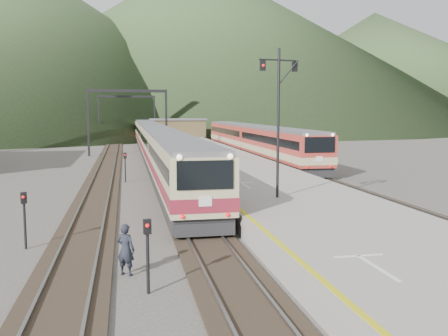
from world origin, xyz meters
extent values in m
cube|color=black|center=(0.00, 40.00, 0.06)|extent=(2.60, 200.00, 0.12)
cube|color=slate|center=(-0.72, 40.00, 0.16)|extent=(0.10, 200.00, 0.14)
cube|color=slate|center=(0.72, 40.00, 0.16)|extent=(0.10, 200.00, 0.14)
cube|color=black|center=(-5.00, 40.00, 0.06)|extent=(2.60, 200.00, 0.12)
cube|color=slate|center=(-5.72, 40.00, 0.16)|extent=(0.10, 200.00, 0.14)
cube|color=slate|center=(-4.28, 40.00, 0.16)|extent=(0.10, 200.00, 0.14)
cube|color=black|center=(11.50, 40.00, 0.06)|extent=(2.60, 200.00, 0.12)
cube|color=slate|center=(10.78, 40.00, 0.16)|extent=(0.10, 200.00, 0.14)
cube|color=slate|center=(12.22, 40.00, 0.16)|extent=(0.10, 200.00, 0.14)
cube|color=gray|center=(5.60, 38.00, 0.50)|extent=(8.00, 100.00, 1.00)
cube|color=black|center=(-7.50, 55.00, 4.00)|extent=(0.25, 0.25, 8.00)
cube|color=black|center=(1.80, 55.00, 4.00)|extent=(0.25, 0.25, 8.00)
cube|color=black|center=(-2.85, 55.00, 7.80)|extent=(9.30, 0.22, 0.35)
cube|color=black|center=(-7.50, 80.00, 4.00)|extent=(0.25, 0.25, 8.00)
cube|color=black|center=(1.80, 80.00, 4.00)|extent=(0.25, 0.25, 8.00)
cube|color=black|center=(-2.85, 80.00, 7.80)|extent=(9.30, 0.22, 0.35)
cube|color=brown|center=(5.60, 78.00, 2.40)|extent=(9.00, 4.00, 2.80)
cube|color=slate|center=(5.60, 78.00, 3.95)|extent=(9.40, 4.40, 0.30)
cone|color=#29411D|center=(-40.00, 190.00, 30.00)|extent=(180.00, 180.00, 60.00)
cone|color=#29411D|center=(30.00, 230.00, 37.50)|extent=(220.00, 220.00, 75.00)
cone|color=#29411D|center=(110.00, 210.00, 25.00)|extent=(160.00, 160.00, 50.00)
cube|color=tan|center=(0.00, 22.98, 1.98)|extent=(2.87, 19.29, 3.50)
cube|color=tan|center=(0.00, 42.78, 1.98)|extent=(2.87, 19.29, 3.50)
cube|color=tan|center=(0.00, 62.57, 1.98)|extent=(2.87, 19.29, 3.50)
cube|color=tan|center=(0.00, 82.36, 1.98)|extent=(2.87, 19.29, 3.50)
cube|color=tan|center=(0.00, 102.16, 1.98)|extent=(2.87, 19.29, 3.50)
cube|color=#A7342B|center=(11.50, 39.55, 2.06)|extent=(2.99, 20.11, 3.65)
cube|color=#A7342B|center=(11.50, 60.17, 2.06)|extent=(2.99, 20.11, 3.65)
cylinder|color=black|center=(4.45, 17.67, 4.78)|extent=(0.14, 0.14, 7.55)
cube|color=black|center=(4.45, 17.67, 7.95)|extent=(2.18, 0.47, 0.07)
cube|color=black|center=(3.56, 17.51, 7.65)|extent=(0.28, 0.22, 0.50)
cube|color=black|center=(5.33, 17.84, 7.65)|extent=(0.28, 0.22, 0.50)
cylinder|color=black|center=(-2.59, 7.91, 1.00)|extent=(0.10, 0.10, 2.00)
cube|color=black|center=(-2.59, 7.91, 2.05)|extent=(0.25, 0.20, 0.45)
cylinder|color=black|center=(-3.24, 31.78, 1.00)|extent=(0.10, 0.10, 2.00)
cube|color=black|center=(-3.24, 31.78, 2.05)|extent=(0.25, 0.20, 0.45)
cylinder|color=black|center=(-7.13, 13.76, 1.00)|extent=(0.10, 0.10, 2.00)
cube|color=black|center=(-7.13, 13.76, 2.05)|extent=(0.26, 0.23, 0.45)
imported|color=black|center=(-3.24, 9.75, 0.87)|extent=(0.76, 0.68, 1.75)
camera|label=1|loc=(-3.16, -6.65, 5.45)|focal=40.00mm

